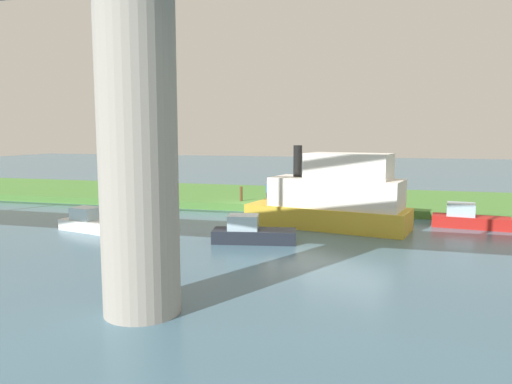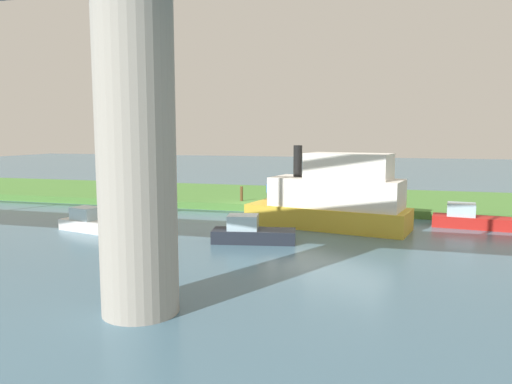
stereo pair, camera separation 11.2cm
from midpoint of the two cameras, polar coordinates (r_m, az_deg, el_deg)
The scene contains 9 objects.
ground_plane at distance 32.95m, azimuth -0.71°, elevation -2.35°, with size 160.00×160.00×0.00m, color #476B7F.
grassy_bank at distance 38.66m, azimuth 1.75°, elevation -0.60°, with size 80.00×12.00×0.50m, color #4C8438.
bridge_pylon at distance 14.27m, azimuth -14.02°, elevation 5.31°, with size 2.27×2.27×9.91m, color #9E998E.
person_on_bank at distance 34.99m, azimuth 1.37°, elevation 0.18°, with size 0.44×0.44×1.39m.
mooring_post at distance 34.54m, azimuth -1.86°, elevation -0.21°, with size 0.20×0.20×1.05m, color brown.
motorboat_red at distance 27.48m, azimuth 8.93°, elevation -0.66°, with size 9.51×4.81×4.64m.
riverboat_paddlewheel at distance 23.69m, azimuth -0.66°, elevation -4.82°, with size 4.25×2.16×1.35m.
motorboat_white at distance 29.96m, azimuth 23.76°, elevation -2.92°, with size 4.30×1.98×1.38m.
houseboat_blue at distance 27.96m, azimuth -19.10°, elevation -3.45°, with size 4.07×2.26×1.29m.
Camera 1 is at (-8.95, 31.27, 5.30)m, focal length 33.77 mm.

